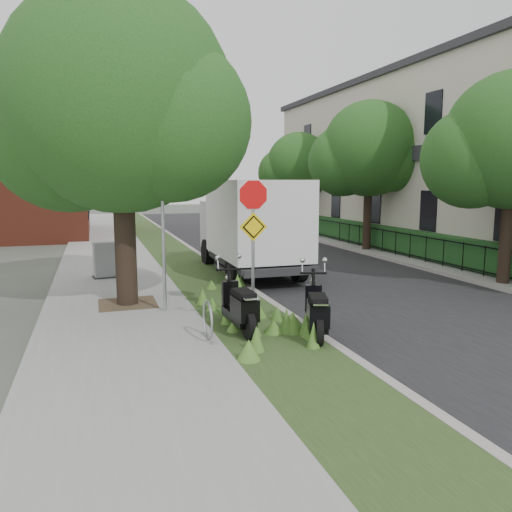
{
  "coord_description": "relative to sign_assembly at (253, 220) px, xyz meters",
  "views": [
    {
      "loc": [
        -4.71,
        -9.79,
        3.15
      ],
      "look_at": [
        -0.88,
        1.99,
        1.3
      ],
      "focal_mm": 35.0,
      "sensor_mm": 36.0,
      "label": 1
    }
  ],
  "objects": [
    {
      "name": "ground",
      "position": [
        1.4,
        -0.58,
        -2.33
      ],
      "size": [
        120.0,
        120.0,
        0.0
      ],
      "primitive_type": "plane",
      "color": "#4C5147",
      "rests_on": "ground"
    },
    {
      "name": "sidewalk_near",
      "position": [
        -2.85,
        9.42,
        -2.27
      ],
      "size": [
        3.5,
        60.0,
        0.12
      ],
      "primitive_type": "cube",
      "color": "gray",
      "rests_on": "ground"
    },
    {
      "name": "verge",
      "position": [
        -0.1,
        9.42,
        -2.27
      ],
      "size": [
        2.0,
        60.0,
        0.12
      ],
      "primitive_type": "cube",
      "color": "#2C3E1A",
      "rests_on": "ground"
    },
    {
      "name": "kerb_near",
      "position": [
        0.9,
        9.42,
        -2.26
      ],
      "size": [
        0.2,
        60.0,
        0.13
      ],
      "primitive_type": "cube",
      "color": "#9E9991",
      "rests_on": "ground"
    },
    {
      "name": "road",
      "position": [
        4.4,
        9.42,
        -2.32
      ],
      "size": [
        7.0,
        60.0,
        0.01
      ],
      "primitive_type": "cube",
      "color": "black",
      "rests_on": "ground"
    },
    {
      "name": "kerb_far",
      "position": [
        7.9,
        9.42,
        -2.26
      ],
      "size": [
        0.2,
        60.0,
        0.13
      ],
      "primitive_type": "cube",
      "color": "#9E9991",
      "rests_on": "ground"
    },
    {
      "name": "footpath_far",
      "position": [
        9.6,
        9.42,
        -2.27
      ],
      "size": [
        3.2,
        60.0,
        0.12
      ],
      "primitive_type": "cube",
      "color": "gray",
      "rests_on": "ground"
    },
    {
      "name": "street_tree_main",
      "position": [
        -2.68,
        2.28,
        2.48
      ],
      "size": [
        6.21,
        5.54,
        7.66
      ],
      "color": "black",
      "rests_on": "ground"
    },
    {
      "name": "bare_post",
      "position": [
        -1.8,
        1.22,
        -0.21
      ],
      "size": [
        0.08,
        0.08,
        4.0
      ],
      "color": "#A5A8AD",
      "rests_on": "ground"
    },
    {
      "name": "bike_hoop",
      "position": [
        -1.3,
        -1.18,
        -1.83
      ],
      "size": [
        0.06,
        0.78,
        0.77
      ],
      "color": "#A5A8AD",
      "rests_on": "ground"
    },
    {
      "name": "sign_assembly",
      "position": [
        0.0,
        0.0,
        0.0
      ],
      "size": [
        0.94,
        0.08,
        3.22
      ],
      "color": "#A5A8AD",
      "rests_on": "ground"
    },
    {
      "name": "fence_far",
      "position": [
        8.6,
        9.42,
        -1.66
      ],
      "size": [
        0.04,
        24.0,
        1.0
      ],
      "color": "black",
      "rests_on": "ground"
    },
    {
      "name": "hedge_far",
      "position": [
        9.3,
        9.42,
        -1.66
      ],
      "size": [
        1.0,
        24.0,
        1.1
      ],
      "primitive_type": "cube",
      "color": "#1D4518",
      "rests_on": "footpath_far"
    },
    {
      "name": "terrace_houses",
      "position": [
        12.89,
        9.42,
        1.83
      ],
      "size": [
        7.4,
        26.4,
        8.2
      ],
      "color": "beige",
      "rests_on": "ground"
    },
    {
      "name": "brick_building",
      "position": [
        -8.1,
        21.42,
        1.88
      ],
      "size": [
        9.4,
        10.4,
        8.3
      ],
      "color": "maroon",
      "rests_on": "ground"
    },
    {
      "name": "far_tree_a",
      "position": [
        8.34,
        1.46,
        1.8
      ],
      "size": [
        4.6,
        4.1,
        6.22
      ],
      "color": "black",
      "rests_on": "ground"
    },
    {
      "name": "far_tree_b",
      "position": [
        8.34,
        9.46,
        2.04
      ],
      "size": [
        4.83,
        4.31,
        6.56
      ],
      "color": "black",
      "rests_on": "ground"
    },
    {
      "name": "far_tree_c",
      "position": [
        8.34,
        17.46,
        1.63
      ],
      "size": [
        4.37,
        3.89,
        5.93
      ],
      "color": "black",
      "rests_on": "ground"
    },
    {
      "name": "scooter_near",
      "position": [
        -0.57,
        -0.98,
        -1.77
      ],
      "size": [
        0.44,
        1.9,
        0.9
      ],
      "color": "black",
      "rests_on": "ground"
    },
    {
      "name": "scooter_far",
      "position": [
        0.73,
        -1.77,
        -1.78
      ],
      "size": [
        0.79,
        1.8,
        0.89
      ],
      "color": "black",
      "rests_on": "ground"
    },
    {
      "name": "box_truck",
      "position": [
        1.74,
        5.64,
        -0.55
      ],
      "size": [
        2.5,
        6.06,
        2.73
      ],
      "color": "#262628",
      "rests_on": "ground"
    },
    {
      "name": "utility_cabinet",
      "position": [
        -3.0,
        6.05,
        -1.66
      ],
      "size": [
        0.92,
        0.67,
        1.13
      ],
      "color": "#262628",
      "rests_on": "ground"
    }
  ]
}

